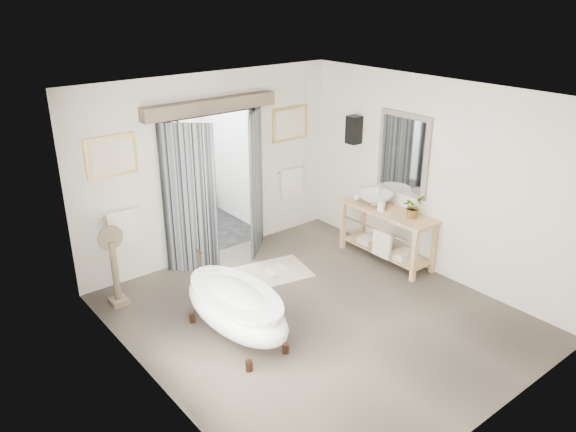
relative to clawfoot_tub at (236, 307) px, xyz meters
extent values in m
plane|color=#67594B|center=(1.07, -0.28, -0.43)|extent=(5.00, 5.00, 0.00)
cube|color=beige|center=(1.07, -2.78, 1.02)|extent=(4.50, 0.02, 2.90)
cube|color=beige|center=(-1.18, -0.28, 1.02)|extent=(0.02, 5.00, 2.90)
cube|color=beige|center=(3.32, -0.28, 1.02)|extent=(0.02, 5.00, 2.90)
cube|color=beige|center=(-0.45, 2.22, 1.02)|extent=(1.45, 0.02, 2.90)
cube|color=beige|center=(2.60, 2.22, 1.02)|extent=(1.45, 0.02, 2.90)
cube|color=beige|center=(1.07, 2.22, 2.17)|extent=(1.60, 0.02, 0.60)
cube|color=silver|center=(1.07, -0.28, 2.47)|extent=(4.50, 5.00, 0.02)
cube|color=silver|center=(-1.13, -0.88, 0.92)|extent=(0.02, 2.20, 2.70)
cube|color=gray|center=(3.30, 0.30, 1.27)|extent=(0.05, 0.95, 1.25)
cube|color=silver|center=(3.27, 0.30, 1.27)|extent=(0.01, 0.80, 1.10)
cube|color=black|center=(3.20, 1.27, 1.47)|extent=(0.20, 0.20, 0.45)
sphere|color=#FFCC8C|center=(3.20, 1.27, 1.47)|extent=(0.10, 0.10, 0.10)
cube|color=black|center=(1.07, 3.22, -0.43)|extent=(2.20, 2.00, 0.01)
cube|color=silver|center=(1.07, 3.22, 2.07)|extent=(2.20, 2.00, 0.02)
cube|color=white|center=(1.07, 4.22, 0.82)|extent=(2.20, 0.02, 2.50)
cube|color=white|center=(-0.03, 3.22, 0.82)|extent=(0.02, 2.00, 2.50)
cube|color=white|center=(2.17, 3.22, 0.82)|extent=(0.02, 2.00, 2.50)
cube|color=black|center=(1.07, 4.04, -0.21)|extent=(2.00, 0.35, 0.45)
cylinder|color=silver|center=(0.67, 4.19, 1.17)|extent=(0.40, 0.03, 0.40)
cylinder|color=silver|center=(1.47, 4.19, 1.17)|extent=(0.40, 0.03, 0.40)
cube|color=black|center=(0.27, 2.22, 0.72)|extent=(0.07, 0.10, 2.30)
cube|color=black|center=(1.87, 2.22, 0.72)|extent=(0.07, 0.10, 2.30)
cube|color=black|center=(1.07, 2.22, 1.87)|extent=(1.67, 0.10, 0.07)
cube|color=black|center=(0.47, 1.87, 0.72)|extent=(0.62, 0.57, 2.30)
cube|color=black|center=(1.67, 1.87, 0.72)|extent=(0.62, 0.57, 2.30)
cube|color=brown|center=(1.07, 2.12, 1.99)|extent=(2.20, 0.20, 0.20)
cube|color=tan|center=(-0.48, 2.20, 1.49)|extent=(0.72, 0.03, 0.57)
cube|color=silver|center=(-0.48, 2.18, 1.49)|extent=(0.62, 0.01, 0.47)
cube|color=tan|center=(2.62, 2.20, 1.49)|extent=(0.72, 0.03, 0.57)
cube|color=silver|center=(2.62, 2.18, 1.49)|extent=(0.62, 0.01, 0.47)
cylinder|color=silver|center=(-0.48, 2.16, 0.69)|extent=(0.60, 0.02, 0.02)
cube|color=silver|center=(-0.48, 2.14, 0.47)|extent=(0.42, 0.08, 0.48)
cylinder|color=silver|center=(2.62, 2.16, 0.69)|extent=(0.60, 0.02, 0.02)
cube|color=silver|center=(2.62, 2.14, 0.47)|extent=(0.42, 0.08, 0.48)
cylinder|color=#392215|center=(-0.27, -0.64, -0.37)|extent=(0.09, 0.09, 0.13)
cylinder|color=#392215|center=(0.27, -0.64, -0.37)|extent=(0.09, 0.09, 0.13)
cylinder|color=#392215|center=(-0.27, 0.64, -0.37)|extent=(0.09, 0.09, 0.13)
cylinder|color=#392215|center=(0.27, 0.64, -0.37)|extent=(0.09, 0.09, 0.13)
ellipsoid|color=white|center=(0.00, 0.00, -0.02)|extent=(0.81, 1.81, 0.57)
cylinder|color=#392215|center=(0.00, 0.83, 0.33)|extent=(0.03, 0.03, 0.23)
cube|color=tan|center=(2.82, -0.44, -0.01)|extent=(0.07, 0.07, 0.85)
cube|color=tan|center=(3.28, -0.44, -0.01)|extent=(0.07, 0.07, 0.85)
cube|color=tan|center=(2.82, 1.04, -0.01)|extent=(0.07, 0.07, 0.85)
cube|color=tan|center=(3.28, 1.04, -0.01)|extent=(0.07, 0.07, 0.85)
cube|color=tan|center=(3.05, 0.30, 0.39)|extent=(0.55, 1.60, 0.05)
cube|color=tan|center=(3.05, 0.30, -0.27)|extent=(0.45, 1.50, 0.03)
cylinder|color=silver|center=(2.78, 0.30, 0.17)|extent=(0.02, 1.40, 0.02)
cube|color=silver|center=(2.78, 0.15, -0.03)|extent=(0.06, 0.34, 0.42)
cube|color=silver|center=(3.05, -0.05, -0.21)|extent=(0.35, 0.25, 0.10)
cube|color=silver|center=(3.05, 0.65, -0.21)|extent=(0.35, 0.25, 0.10)
cube|color=brown|center=(-0.82, 1.67, -0.39)|extent=(0.22, 0.22, 0.08)
cylinder|color=brown|center=(-0.82, 1.67, 0.08)|extent=(0.09, 0.09, 0.86)
cylinder|color=silver|center=(-0.82, 1.69, 0.56)|extent=(0.30, 0.02, 0.30)
cylinder|color=brown|center=(-0.82, 1.67, 0.56)|extent=(0.34, 0.02, 0.34)
cube|color=beige|center=(1.31, 1.07, -0.42)|extent=(1.35, 1.05, 0.01)
cube|color=silver|center=(1.28, 1.00, -0.39)|extent=(0.14, 0.27, 0.05)
cube|color=silver|center=(1.52, 1.00, -0.39)|extent=(0.14, 0.27, 0.05)
imported|color=white|center=(3.05, 0.59, 0.52)|extent=(0.72, 0.72, 0.19)
imported|color=gray|center=(3.10, -0.12, 0.59)|extent=(0.34, 0.31, 0.33)
imported|color=gray|center=(2.94, 0.35, 0.52)|extent=(0.12, 0.12, 0.21)
imported|color=gray|center=(2.96, 0.90, 0.49)|extent=(0.14, 0.14, 0.15)
camera|label=1|loc=(-3.20, -4.99, 3.63)|focal=35.00mm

